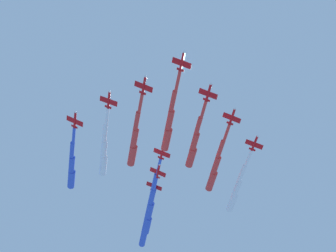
% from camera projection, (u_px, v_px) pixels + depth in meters
% --- Properties ---
extents(jet_lead, '(28.01, 49.25, 4.59)m').
position_uv_depth(jet_lead, '(170.00, 121.00, 211.29)').
color(jet_lead, red).
extents(jet_port_inner, '(26.34, 44.71, 4.54)m').
position_uv_depth(jet_port_inner, '(195.00, 142.00, 217.75)').
color(jet_port_inner, red).
extents(jet_starboard_inner, '(27.63, 46.75, 4.59)m').
position_uv_depth(jet_starboard_inner, '(135.00, 139.00, 214.62)').
color(jet_starboard_inner, red).
extents(jet_port_mid, '(28.35, 48.30, 4.59)m').
position_uv_depth(jet_port_mid, '(216.00, 166.00, 230.22)').
color(jet_port_mid, red).
extents(jet_starboard_mid, '(26.73, 46.90, 4.50)m').
position_uv_depth(jet_starboard_mid, '(104.00, 150.00, 223.43)').
color(jet_starboard_mid, red).
extents(jet_port_outer, '(28.30, 48.03, 4.51)m').
position_uv_depth(jet_port_outer, '(237.00, 188.00, 238.27)').
color(jet_port_outer, red).
extents(jet_starboard_outer, '(26.48, 44.47, 4.60)m').
position_uv_depth(jet_starboard_outer, '(72.00, 165.00, 227.53)').
color(jet_starboard_outer, red).
extents(jet_trail_port, '(29.06, 49.51, 4.53)m').
position_uv_depth(jet_trail_port, '(152.00, 197.00, 242.10)').
color(jet_trail_port, red).
extents(jet_trail_starboard, '(28.01, 48.72, 4.60)m').
position_uv_depth(jet_trail_starboard, '(149.00, 213.00, 249.06)').
color(jet_trail_starboard, red).
extents(jet_tail_end, '(29.20, 50.17, 4.51)m').
position_uv_depth(jet_tail_end, '(146.00, 225.00, 259.35)').
color(jet_tail_end, red).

